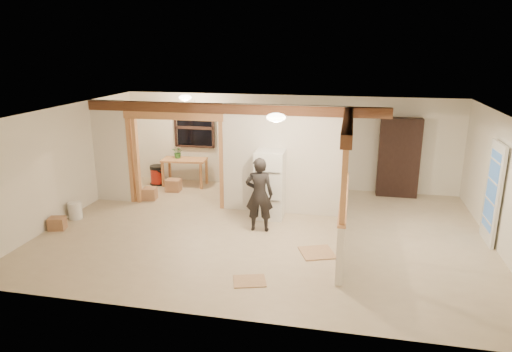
% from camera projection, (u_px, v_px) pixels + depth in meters
% --- Properties ---
extents(floor, '(9.00, 6.50, 0.01)m').
position_uv_depth(floor, '(264.00, 231.00, 9.58)').
color(floor, '#C8B495').
rests_on(floor, ground).
extents(ceiling, '(9.00, 6.50, 0.01)m').
position_uv_depth(ceiling, '(265.00, 112.00, 8.89)').
color(ceiling, white).
extents(wall_back, '(9.00, 0.01, 2.50)m').
position_uv_depth(wall_back, '(287.00, 142.00, 12.29)').
color(wall_back, white).
rests_on(wall_back, floor).
extents(wall_front, '(9.00, 0.01, 2.50)m').
position_uv_depth(wall_front, '(220.00, 237.00, 6.18)').
color(wall_front, white).
rests_on(wall_front, floor).
extents(wall_left, '(0.01, 6.50, 2.50)m').
position_uv_depth(wall_left, '(66.00, 162.00, 10.12)').
color(wall_left, white).
rests_on(wall_left, floor).
extents(wall_right, '(0.01, 6.50, 2.50)m').
position_uv_depth(wall_right, '(506.00, 187.00, 8.35)').
color(wall_right, white).
rests_on(wall_right, floor).
extents(partition_left_stub, '(0.90, 0.12, 2.50)m').
position_uv_depth(partition_left_stub, '(112.00, 152.00, 11.16)').
color(partition_left_stub, silver).
rests_on(partition_left_stub, floor).
extents(partition_center, '(2.80, 0.12, 2.50)m').
position_uv_depth(partition_center, '(283.00, 160.00, 10.32)').
color(partition_center, silver).
rests_on(partition_center, floor).
extents(doorway_frame, '(2.46, 0.14, 2.20)m').
position_uv_depth(doorway_frame, '(175.00, 161.00, 10.88)').
color(doorway_frame, tan).
rests_on(doorway_frame, floor).
extents(header_beam_back, '(7.00, 0.18, 0.22)m').
position_uv_depth(header_beam_back, '(231.00, 109.00, 10.25)').
color(header_beam_back, brown).
rests_on(header_beam_back, ceiling).
extents(header_beam_right, '(0.18, 3.30, 0.22)m').
position_uv_depth(header_beam_right, '(348.00, 124.00, 8.23)').
color(header_beam_right, brown).
rests_on(header_beam_right, ceiling).
extents(pony_wall, '(0.12, 3.20, 1.00)m').
position_uv_depth(pony_wall, '(342.00, 221.00, 8.75)').
color(pony_wall, silver).
rests_on(pony_wall, floor).
extents(stud_partition, '(0.14, 3.20, 1.32)m').
position_uv_depth(stud_partition, '(346.00, 163.00, 8.43)').
color(stud_partition, tan).
rests_on(stud_partition, pony_wall).
extents(window_back, '(1.12, 0.10, 1.10)m').
position_uv_depth(window_back, '(194.00, 128.00, 12.65)').
color(window_back, black).
rests_on(window_back, wall_back).
extents(french_door, '(0.12, 0.86, 2.00)m').
position_uv_depth(french_door, '(493.00, 193.00, 8.81)').
color(french_door, white).
rests_on(french_door, floor).
extents(ceiling_dome_main, '(0.36, 0.36, 0.16)m').
position_uv_depth(ceiling_dome_main, '(276.00, 117.00, 8.37)').
color(ceiling_dome_main, '#FFEABF').
rests_on(ceiling_dome_main, ceiling).
extents(ceiling_dome_util, '(0.32, 0.32, 0.14)m').
position_uv_depth(ceiling_dome_util, '(185.00, 98.00, 11.55)').
color(ceiling_dome_util, '#FFEABF').
rests_on(ceiling_dome_util, ceiling).
extents(hanging_bulb, '(0.07, 0.07, 0.07)m').
position_uv_depth(hanging_bulb, '(195.00, 114.00, 10.88)').
color(hanging_bulb, '#FFD88C').
rests_on(hanging_bulb, ceiling).
extents(refrigerator, '(0.63, 0.61, 1.54)m').
position_uv_depth(refrigerator, '(270.00, 184.00, 10.16)').
color(refrigerator, white).
rests_on(refrigerator, floor).
extents(woman, '(0.60, 0.42, 1.58)m').
position_uv_depth(woman, '(259.00, 194.00, 9.41)').
color(woman, black).
rests_on(woman, floor).
extents(work_table, '(1.24, 0.70, 0.75)m').
position_uv_depth(work_table, '(185.00, 172.00, 12.61)').
color(work_table, tan).
rests_on(work_table, floor).
extents(potted_plant, '(0.37, 0.34, 0.33)m').
position_uv_depth(potted_plant, '(178.00, 152.00, 12.55)').
color(potted_plant, '#2B5521').
rests_on(potted_plant, work_table).
extents(shop_vac, '(0.57, 0.57, 0.56)m').
position_uv_depth(shop_vac, '(157.00, 175.00, 12.70)').
color(shop_vac, maroon).
rests_on(shop_vac, floor).
extents(bookshelf, '(1.01, 0.34, 2.02)m').
position_uv_depth(bookshelf, '(399.00, 158.00, 11.56)').
color(bookshelf, black).
rests_on(bookshelf, floor).
extents(bucket, '(0.39, 0.39, 0.38)m').
position_uv_depth(bucket, '(75.00, 210.00, 10.22)').
color(bucket, silver).
rests_on(bucket, floor).
extents(box_util_a, '(0.39, 0.34, 0.32)m').
position_uv_depth(box_util_a, '(174.00, 185.00, 12.16)').
color(box_util_a, '#A67450').
rests_on(box_util_a, floor).
extents(box_util_b, '(0.37, 0.37, 0.30)m').
position_uv_depth(box_util_b, '(150.00, 194.00, 11.51)').
color(box_util_b, '#A67450').
rests_on(box_util_b, floor).
extents(box_front, '(0.38, 0.34, 0.27)m').
position_uv_depth(box_front, '(57.00, 223.00, 9.63)').
color(box_front, '#A67450').
rests_on(box_front, floor).
extents(floor_panel_near, '(0.78, 0.78, 0.02)m').
position_uv_depth(floor_panel_near, '(317.00, 253.00, 8.55)').
color(floor_panel_near, tan).
rests_on(floor_panel_near, floor).
extents(floor_panel_far, '(0.63, 0.56, 0.02)m').
position_uv_depth(floor_panel_far, '(250.00, 281.00, 7.53)').
color(floor_panel_far, tan).
rests_on(floor_panel_far, floor).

